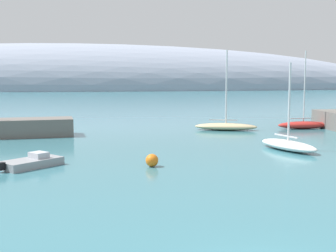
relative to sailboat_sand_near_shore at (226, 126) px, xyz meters
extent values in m
ellipsoid|color=#8E99AD|center=(-32.28, 157.03, -0.50)|extent=(310.98, 57.86, 40.55)
ellipsoid|color=#C6B284|center=(0.00, 0.00, -0.09)|extent=(7.41, 4.10, 0.81)
cylinder|color=silver|center=(0.00, 0.00, 4.43)|extent=(0.18, 0.18, 8.24)
cube|color=silver|center=(-0.30, 0.09, 0.66)|extent=(3.08, 0.96, 0.10)
ellipsoid|color=red|center=(9.36, 0.24, -0.07)|extent=(6.23, 1.95, 0.87)
cylinder|color=silver|center=(9.36, 0.24, 4.46)|extent=(0.14, 0.14, 8.18)
cube|color=silver|center=(9.08, 0.23, 0.72)|extent=(2.78, 0.18, 0.10)
ellipsoid|color=white|center=(1.63, -14.26, -0.10)|extent=(4.07, 6.68, 0.81)
cylinder|color=silver|center=(1.63, -14.26, 3.53)|extent=(0.17, 0.17, 6.44)
cube|color=silver|center=(1.54, -13.99, 0.66)|extent=(1.02, 2.72, 0.10)
cube|color=gray|center=(-18.42, -18.82, -0.23)|extent=(4.26, 4.21, 0.54)
cube|color=black|center=(-20.05, -20.41, -0.09)|extent=(0.57, 0.56, 0.49)
cube|color=#B2B7C1|center=(-17.98, -18.40, 0.25)|extent=(1.51, 1.52, 0.40)
sphere|color=orange|center=(-10.28, -19.75, -0.06)|extent=(0.88, 0.88, 0.88)
camera|label=1|loc=(-13.08, -50.18, 5.69)|focal=48.66mm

